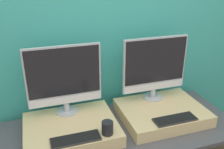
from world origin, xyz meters
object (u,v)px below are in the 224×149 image
(monitor_left, at_px, (64,78))
(keyboard_right, at_px, (175,119))
(mug, at_px, (107,128))
(monitor_right, at_px, (155,66))
(keyboard_left, at_px, (76,139))

(monitor_left, bearing_deg, keyboard_right, -26.01)
(mug, height_order, monitor_right, monitor_right)
(monitor_left, height_order, monitor_right, same)
(keyboard_left, height_order, monitor_right, monitor_right)
(monitor_left, distance_m, keyboard_left, 0.44)
(monitor_left, distance_m, mug, 0.47)
(keyboard_right, bearing_deg, keyboard_left, 180.00)
(keyboard_right, bearing_deg, monitor_left, 153.99)
(keyboard_left, distance_m, mug, 0.21)
(monitor_left, xyz_separation_m, mug, (0.21, -0.35, -0.24))
(mug, bearing_deg, monitor_left, 121.09)
(monitor_right, distance_m, keyboard_right, 0.44)
(mug, distance_m, keyboard_right, 0.51)
(keyboard_left, bearing_deg, monitor_left, 90.00)
(monitor_right, bearing_deg, keyboard_right, -90.00)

